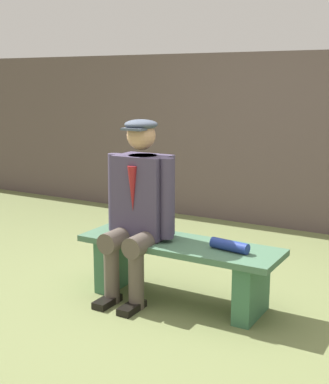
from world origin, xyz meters
name	(u,v)px	position (x,y,z in m)	size (l,w,h in m)	color
ground_plane	(179,300)	(0.00, 0.00, 0.00)	(30.00, 30.00, 0.00)	olive
bench	(179,262)	(0.00, 0.00, 0.29)	(1.46, 0.46, 0.44)	#42684C
seated_man	(139,204)	(0.30, 0.06, 0.70)	(0.55, 0.58, 1.30)	#403751
rolled_magazine	(230,246)	(-0.39, 0.01, 0.48)	(0.07, 0.07, 0.28)	navy
stadium_wall	(286,141)	(0.00, -2.38, 0.93)	(12.00, 0.24, 1.86)	#534443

